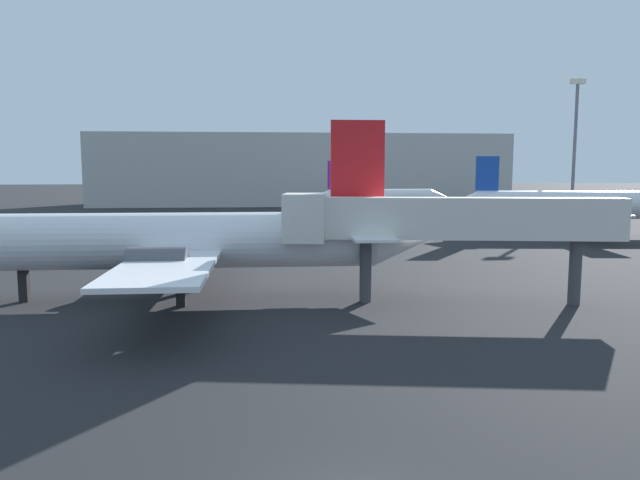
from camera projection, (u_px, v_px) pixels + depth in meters
The scene contains 6 objects.
airplane_at_gate at pixel (169, 241), 35.48m from camera, with size 32.90×24.91×10.74m.
airplane_on_taxiway at pixel (583, 205), 68.92m from camera, with size 31.93×21.63×9.28m.
airplane_distant at pixel (380, 197), 98.03m from camera, with size 23.23×20.35×9.15m.
jet_bridge at pixel (435, 220), 34.32m from camera, with size 19.54×5.17×6.39m.
light_mast_right at pixel (575, 141), 93.65m from camera, with size 2.40×0.50×21.81m.
terminal_building at pixel (301, 170), 131.62m from camera, with size 88.63×20.18×15.21m, color #B7B7B2.
Camera 1 is at (-1.96, -12.55, 7.83)m, focal length 33.30 mm.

